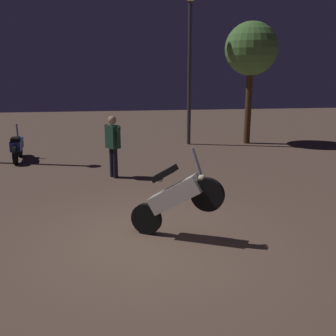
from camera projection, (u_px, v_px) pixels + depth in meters
ground_plane at (148, 240)px, 6.65m from camera, size 40.00×40.00×0.00m
motorcycle_white_foreground at (175, 198)px, 6.55m from camera, size 1.51×0.88×1.63m
motorcycle_blue_parked_left at (17, 147)px, 12.20m from camera, size 0.40×1.66×1.11m
person_rider_beside at (113, 141)px, 10.17m from camera, size 0.47×0.59×1.65m
streetlamp_near at (190, 51)px, 13.98m from camera, size 0.36×0.36×5.42m
tree_left_bg at (251, 50)px, 14.17m from camera, size 1.92×1.92×4.47m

